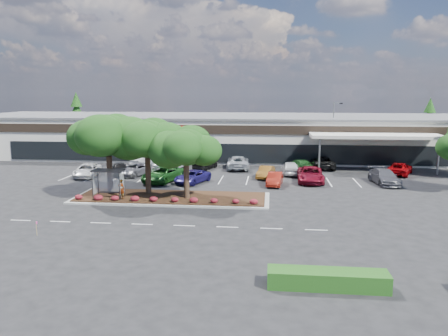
# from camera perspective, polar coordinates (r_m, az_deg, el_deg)

# --- Properties ---
(ground) EXTENTS (160.00, 160.00, 0.00)m
(ground) POSITION_cam_1_polar(r_m,az_deg,el_deg) (36.52, -5.21, -5.62)
(ground) COLOR black
(ground) RESTS_ON ground
(retail_store) EXTENTS (80.40, 25.20, 6.25)m
(retail_store) POSITION_cam_1_polar(r_m,az_deg,el_deg) (69.08, 0.34, 4.35)
(retail_store) COLOR beige
(retail_store) RESTS_ON ground
(landscape_island) EXTENTS (18.00, 6.00, 0.26)m
(landscape_island) POSITION_cam_1_polar(r_m,az_deg,el_deg) (40.69, -6.88, -3.86)
(landscape_island) COLOR #979792
(landscape_island) RESTS_ON ground
(lane_markings) EXTENTS (33.12, 20.06, 0.01)m
(lane_markings) POSITION_cam_1_polar(r_m,az_deg,el_deg) (46.51, -2.86, -2.23)
(lane_markings) COLOR silver
(lane_markings) RESTS_ON ground
(shrub_row) EXTENTS (17.00, 0.80, 0.50)m
(shrub_row) POSITION_cam_1_polar(r_m,az_deg,el_deg) (38.61, -7.59, -4.03)
(shrub_row) COLOR maroon
(shrub_row) RESTS_ON landscape_island
(bus_shelter) EXTENTS (2.75, 1.55, 2.59)m
(bus_shelter) POSITION_cam_1_polar(r_m,az_deg,el_deg) (40.85, -14.81, -0.94)
(bus_shelter) COLOR black
(bus_shelter) RESTS_ON landscape_island
(island_tree_west) EXTENTS (7.20, 7.20, 7.89)m
(island_tree_west) POSITION_cam_1_polar(r_m,az_deg,el_deg) (42.17, -14.81, 2.00)
(island_tree_west) COLOR #15350C
(island_tree_west) RESTS_ON landscape_island
(island_tree_mid) EXTENTS (6.60, 6.60, 7.32)m
(island_tree_mid) POSITION_cam_1_polar(r_m,az_deg,el_deg) (41.75, -9.96, 1.71)
(island_tree_mid) COLOR #15350C
(island_tree_mid) RESTS_ON landscape_island
(island_tree_east) EXTENTS (5.80, 5.80, 6.50)m
(island_tree_east) POSITION_cam_1_polar(r_m,az_deg,el_deg) (39.43, -4.95, 0.75)
(island_tree_east) COLOR #15350C
(island_tree_east) RESTS_ON landscape_island
(hedge_south_east) EXTENTS (6.00, 1.30, 0.90)m
(hedge_south_east) POSITION_cam_1_polar(r_m,az_deg,el_deg) (23.12, 13.37, -13.97)
(hedge_south_east) COLOR #134310
(hedge_south_east) RESTS_ON ground
(conifer_north_west) EXTENTS (4.40, 4.40, 10.00)m
(conifer_north_west) POSITION_cam_1_polar(r_m,az_deg,el_deg) (88.75, -18.63, 6.23)
(conifer_north_west) COLOR #15350C
(conifer_north_west) RESTS_ON ground
(conifer_north_east) EXTENTS (3.96, 3.96, 9.00)m
(conifer_north_east) POSITION_cam_1_polar(r_m,az_deg,el_deg) (83.16, 25.18, 5.27)
(conifer_north_east) COLOR #15350C
(conifer_north_east) RESTS_ON ground
(person_waiting) EXTENTS (0.76, 0.63, 1.80)m
(person_waiting) POSITION_cam_1_polar(r_m,az_deg,el_deg) (40.27, -13.26, -2.68)
(person_waiting) COLOR #594C47
(person_waiting) RESTS_ON landscape_island
(light_pole) EXTENTS (1.43, 0.68, 8.47)m
(light_pole) POSITION_cam_1_polar(r_m,az_deg,el_deg) (63.42, 14.11, 4.08)
(light_pole) COLOR #979792
(light_pole) RESTS_ON ground
(survey_stake) EXTENTS (0.08, 0.14, 1.02)m
(survey_stake) POSITION_cam_1_polar(r_m,az_deg,el_deg) (32.73, -23.28, -7.02)
(survey_stake) COLOR #A48A55
(survey_stake) RESTS_ON ground
(car_0) EXTENTS (3.21, 5.58, 1.46)m
(car_0) POSITION_cam_1_polar(r_m,az_deg,el_deg) (53.52, -17.44, -0.30)
(car_0) COLOR silver
(car_0) RESTS_ON ground
(car_1) EXTENTS (3.27, 4.82, 1.52)m
(car_1) POSITION_cam_1_polar(r_m,az_deg,el_deg) (53.25, -13.41, -0.13)
(car_1) COLOR black
(car_1) RESTS_ON ground
(car_2) EXTENTS (4.26, 5.80, 1.46)m
(car_2) POSITION_cam_1_polar(r_m,az_deg,el_deg) (52.85, -11.49, -0.17)
(car_2) COLOR slate
(car_2) RESTS_ON ground
(car_3) EXTENTS (4.42, 6.50, 1.65)m
(car_3) POSITION_cam_1_polar(r_m,az_deg,el_deg) (48.53, -7.98, -0.83)
(car_3) COLOR #1A5319
(car_3) RESTS_ON ground
(car_4) EXTENTS (3.97, 5.43, 1.37)m
(car_4) POSITION_cam_1_polar(r_m,az_deg,el_deg) (47.54, -4.16, -1.15)
(car_4) COLOR navy
(car_4) RESTS_ON ground
(car_5) EXTENTS (1.90, 4.35, 1.39)m
(car_5) POSITION_cam_1_polar(r_m,az_deg,el_deg) (46.52, 6.65, -1.42)
(car_5) COLOR maroon
(car_5) RESTS_ON ground
(car_6) EXTENTS (2.26, 4.32, 1.35)m
(car_6) POSITION_cam_1_polar(r_m,az_deg,el_deg) (50.49, 5.47, -0.54)
(car_6) COLOR brown
(car_6) RESTS_ON ground
(car_7) EXTENTS (2.95, 6.07, 1.66)m
(car_7) POSITION_cam_1_polar(r_m,az_deg,el_deg) (48.80, 11.22, -0.86)
(car_7) COLOR maroon
(car_7) RESTS_ON ground
(car_8) EXTENTS (2.85, 5.69, 1.59)m
(car_8) POSITION_cam_1_polar(r_m,az_deg,el_deg) (49.91, 20.21, -1.08)
(car_8) COLOR #54535A
(car_8) RESTS_ON ground
(car_9) EXTENTS (3.17, 4.67, 1.46)m
(car_9) POSITION_cam_1_polar(r_m,az_deg,el_deg) (59.68, -10.29, 0.99)
(car_9) COLOR silver
(car_9) RESTS_ON ground
(car_10) EXTENTS (2.86, 5.18, 1.62)m
(car_10) POSITION_cam_1_polar(r_m,az_deg,el_deg) (57.48, -5.97, 0.84)
(car_10) COLOR #ADB4B9
(car_10) RESTS_ON ground
(car_11) EXTENTS (3.61, 5.88, 1.52)m
(car_11) POSITION_cam_1_polar(r_m,az_deg,el_deg) (55.89, -8.14, 0.49)
(car_11) COLOR #ABB1B6
(car_11) RESTS_ON ground
(car_12) EXTENTS (3.13, 4.78, 1.51)m
(car_12) POSITION_cam_1_polar(r_m,az_deg,el_deg) (56.09, -2.50, 0.61)
(car_12) COLOR black
(car_12) RESTS_ON ground
(car_13) EXTENTS (3.21, 6.21, 1.68)m
(car_13) POSITION_cam_1_polar(r_m,az_deg,el_deg) (56.29, 1.81, 0.73)
(car_13) COLOR #9DA3A9
(car_13) RESTS_ON ground
(car_14) EXTENTS (3.62, 5.14, 1.38)m
(car_14) POSITION_cam_1_polar(r_m,az_deg,el_deg) (56.24, 9.82, 0.43)
(car_14) COLOR #1B491C
(car_14) RESTS_ON ground
(car_15) EXTENTS (2.13, 4.83, 1.62)m
(car_15) POSITION_cam_1_polar(r_m,az_deg,el_deg) (52.89, 8.64, 0.01)
(car_15) COLOR silver
(car_15) RESTS_ON ground
(car_16) EXTENTS (2.90, 5.86, 1.60)m
(car_16) POSITION_cam_1_polar(r_m,az_deg,el_deg) (58.07, 12.72, 0.74)
(car_16) COLOR black
(car_16) RESTS_ON ground
(car_17) EXTENTS (4.37, 5.77, 1.46)m
(car_17) POSITION_cam_1_polar(r_m,az_deg,el_deg) (56.34, 21.96, -0.08)
(car_17) COLOR #9A0509
(car_17) RESTS_ON ground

